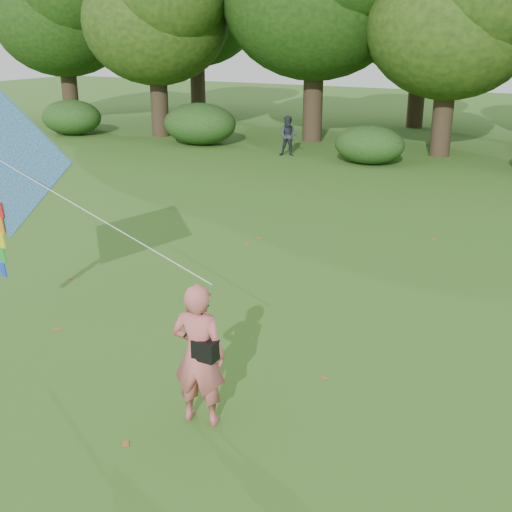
% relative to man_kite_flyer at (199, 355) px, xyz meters
% --- Properties ---
extents(ground, '(100.00, 100.00, 0.00)m').
position_rel_man_kite_flyer_xyz_m(ground, '(0.45, 0.24, -0.95)').
color(ground, '#265114').
rests_on(ground, ground).
extents(man_kite_flyer, '(0.77, 0.58, 1.90)m').
position_rel_man_kite_flyer_xyz_m(man_kite_flyer, '(0.00, 0.00, 0.00)').
color(man_kite_flyer, '#C55E5C').
rests_on(man_kite_flyer, ground).
extents(bystander_left, '(0.92, 0.82, 1.58)m').
position_rel_man_kite_flyer_xyz_m(bystander_left, '(-6.92, 17.39, -0.16)').
color(bystander_left, '#292F37').
rests_on(bystander_left, ground).
extents(crossbody_bag, '(0.43, 0.20, 0.73)m').
position_rel_man_kite_flyer_xyz_m(crossbody_bag, '(0.12, -0.03, 0.13)').
color(crossbody_bag, black).
rests_on(crossbody_bag, ground).
extents(shrub_band, '(39.15, 3.22, 1.88)m').
position_rel_man_kite_flyer_xyz_m(shrub_band, '(-0.27, 17.84, -0.09)').
color(shrub_band, '#264919').
rests_on(shrub_band, ground).
extents(fallen_leaves, '(11.31, 14.83, 0.01)m').
position_rel_man_kite_flyer_xyz_m(fallen_leaves, '(-0.63, 4.44, -0.94)').
color(fallen_leaves, brown).
rests_on(fallen_leaves, ground).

